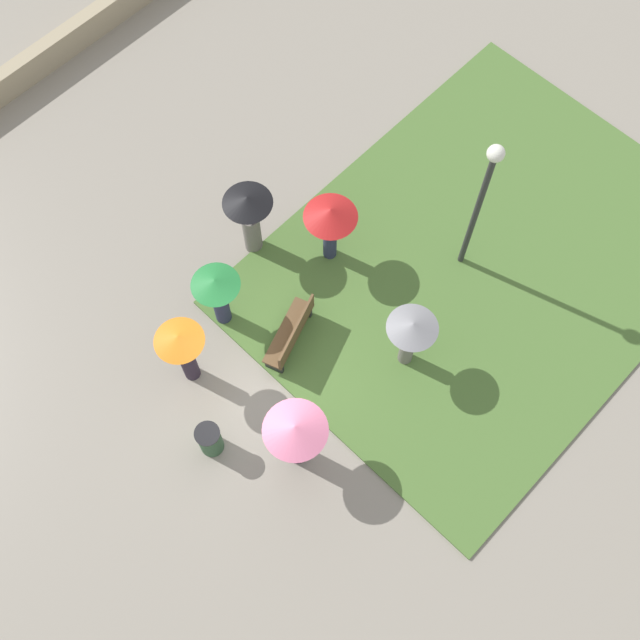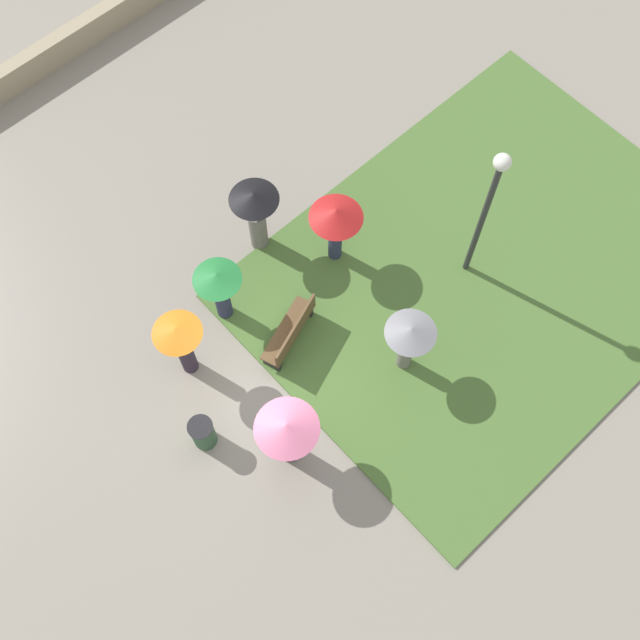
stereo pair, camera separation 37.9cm
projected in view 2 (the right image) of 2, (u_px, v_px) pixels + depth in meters
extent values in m
plane|color=gray|center=(267.00, 383.00, 15.80)|extent=(90.00, 90.00, 0.00)
cube|color=#4C7033|center=(487.00, 272.00, 16.78)|extent=(9.68, 7.36, 0.06)
cube|color=brown|center=(288.00, 331.00, 15.80)|extent=(1.59, 0.91, 0.05)
cube|color=brown|center=(296.00, 330.00, 15.54)|extent=(1.46, 0.56, 0.45)
cube|color=#232326|center=(304.00, 309.00, 16.24)|extent=(0.20, 0.38, 0.40)
cube|color=#232326|center=(272.00, 363.00, 15.76)|extent=(0.20, 0.38, 0.40)
cylinder|color=#2D2D30|center=(481.00, 224.00, 15.20)|extent=(0.12, 0.12, 3.63)
sphere|color=white|center=(502.00, 162.00, 13.39)|extent=(0.32, 0.32, 0.32)
cylinder|color=#335638|center=(203.00, 433.00, 14.95)|extent=(0.44, 0.44, 0.83)
cylinder|color=black|center=(200.00, 427.00, 14.56)|extent=(0.48, 0.48, 0.03)
cylinder|color=#282D47|center=(335.00, 244.00, 16.53)|extent=(0.38, 0.38, 0.98)
sphere|color=brown|center=(336.00, 229.00, 15.99)|extent=(0.21, 0.21, 0.21)
cylinder|color=#4C4C4F|center=(336.00, 222.00, 15.73)|extent=(0.02, 0.02, 0.35)
cone|color=red|center=(336.00, 214.00, 15.45)|extent=(1.08, 1.08, 0.26)
cylinder|color=slate|center=(258.00, 229.00, 16.59)|extent=(0.51, 0.51, 1.12)
sphere|color=#997051|center=(256.00, 212.00, 15.98)|extent=(0.23, 0.23, 0.23)
cylinder|color=#4C4C4F|center=(255.00, 204.00, 15.71)|extent=(0.02, 0.02, 0.35)
cone|color=black|center=(254.00, 196.00, 15.47)|extent=(1.00, 1.00, 0.19)
cylinder|color=#282D47|center=(223.00, 303.00, 15.99)|extent=(0.45, 0.45, 0.97)
sphere|color=beige|center=(220.00, 290.00, 15.45)|extent=(0.20, 0.20, 0.20)
cylinder|color=#4C4C4F|center=(218.00, 283.00, 15.20)|extent=(0.02, 0.02, 0.35)
cone|color=#237A38|center=(217.00, 277.00, 14.95)|extent=(0.95, 0.95, 0.20)
cylinder|color=slate|center=(405.00, 354.00, 15.52)|extent=(0.33, 0.33, 0.99)
sphere|color=tan|center=(408.00, 342.00, 14.97)|extent=(0.22, 0.22, 0.22)
cylinder|color=#4C4C4F|center=(410.00, 336.00, 14.72)|extent=(0.02, 0.02, 0.35)
cone|color=gray|center=(411.00, 331.00, 14.47)|extent=(0.97, 0.97, 0.18)
cylinder|color=#2D2333|center=(289.00, 445.00, 14.77)|extent=(0.48, 0.48, 1.02)
sphere|color=beige|center=(288.00, 436.00, 14.21)|extent=(0.22, 0.22, 0.22)
cylinder|color=#4C4C4F|center=(287.00, 431.00, 13.95)|extent=(0.02, 0.02, 0.35)
cone|color=pink|center=(287.00, 427.00, 13.69)|extent=(1.16, 1.16, 0.22)
cylinder|color=#2D2333|center=(187.00, 356.00, 15.44)|extent=(0.37, 0.37, 1.12)
sphere|color=brown|center=(181.00, 343.00, 14.83)|extent=(0.21, 0.21, 0.21)
cylinder|color=#4C4C4F|center=(179.00, 337.00, 14.57)|extent=(0.02, 0.02, 0.35)
cone|color=orange|center=(176.00, 331.00, 14.32)|extent=(0.93, 0.93, 0.21)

